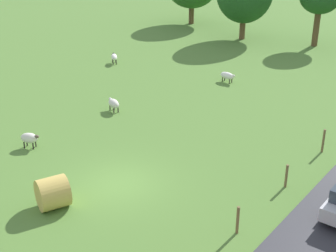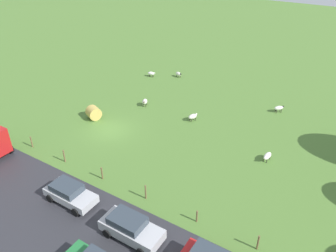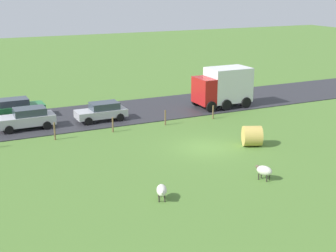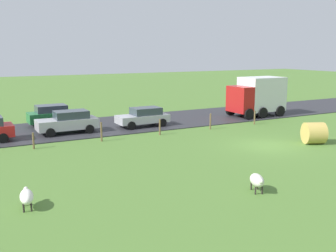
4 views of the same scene
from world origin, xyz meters
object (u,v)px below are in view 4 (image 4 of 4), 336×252
at_px(sheep_1, 27,197).
at_px(hay_bale_0, 314,133).
at_px(car_0, 68,122).
at_px(car_5, 54,115).
at_px(sheep_2, 257,180).
at_px(truck_0, 257,96).
at_px(car_3, 143,117).

height_order(sheep_1, hay_bale_0, hay_bale_0).
height_order(car_0, car_5, car_5).
bearing_deg(hay_bale_0, sheep_2, 119.45).
bearing_deg(truck_0, car_0, 88.42).
bearing_deg(sheep_1, sheep_2, -107.15).
xyz_separation_m(sheep_1, sheep_2, (-2.77, -8.96, 0.04)).
height_order(sheep_1, car_0, car_0).
bearing_deg(car_3, car_5, 58.14).
bearing_deg(hay_bale_0, truck_0, -21.35).
height_order(car_3, car_5, car_5).
height_order(truck_0, car_5, truck_0).
relative_size(sheep_2, car_3, 0.29).
xyz_separation_m(car_3, car_5, (3.79, 6.09, 0.08)).
xyz_separation_m(hay_bale_0, car_3, (10.44, 7.36, 0.14)).
distance_m(sheep_1, hay_bale_0, 18.40).
xyz_separation_m(sheep_2, hay_bale_0, (5.24, -9.27, 0.18)).
distance_m(truck_0, car_5, 17.93).
relative_size(car_0, car_5, 1.01).
xyz_separation_m(sheep_1, car_0, (13.16, -4.98, 0.41)).
xyz_separation_m(sheep_2, truck_0, (15.44, -13.26, 1.41)).
bearing_deg(car_5, hay_bale_0, -136.60).
bearing_deg(sheep_2, hay_bale_0, -60.55).
height_order(truck_0, car_3, truck_0).
bearing_deg(car_0, truck_0, -91.58).
xyz_separation_m(car_0, car_5, (3.54, 0.19, 0.02)).
relative_size(sheep_2, truck_0, 0.24).
distance_m(sheep_2, hay_bale_0, 10.65).
distance_m(sheep_1, car_3, 16.88).
bearing_deg(truck_0, sheep_1, 119.70).
height_order(sheep_1, truck_0, truck_0).
bearing_deg(sheep_1, truck_0, -60.30).
distance_m(sheep_1, car_5, 17.37).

